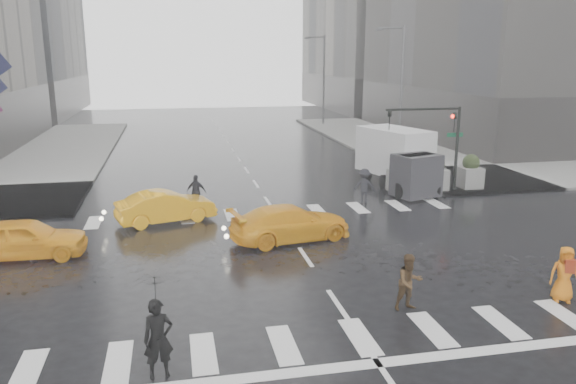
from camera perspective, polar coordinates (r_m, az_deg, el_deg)
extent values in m
plane|color=black|center=(20.29, 1.80, -6.62)|extent=(120.00, 120.00, 0.00)
cube|color=gray|center=(43.81, 21.69, 3.60)|extent=(35.00, 35.00, 0.15)
cube|color=#292624|center=(56.69, 24.75, 7.59)|extent=(26.05, 26.05, 4.40)
cube|color=#292624|center=(81.81, 12.63, 10.02)|extent=(26.05, 26.05, 4.40)
cylinder|color=black|center=(30.57, 16.76, 4.11)|extent=(0.16, 0.16, 4.50)
cylinder|color=black|center=(29.40, 13.58, 8.18)|extent=(4.00, 0.12, 0.12)
imported|color=black|center=(30.26, 16.53, 6.81)|extent=(0.16, 0.20, 1.00)
imported|color=black|center=(28.74, 10.25, 7.22)|extent=(0.16, 0.20, 1.00)
sphere|color=#FF190C|center=(30.18, 16.40, 7.38)|extent=(0.20, 0.20, 0.20)
cube|color=#0D5B33|center=(30.72, 16.59, 5.59)|extent=(0.90, 0.03, 0.22)
cylinder|color=#59595B|center=(39.72, 11.40, 9.79)|extent=(0.20, 0.20, 9.00)
cylinder|color=#59595B|center=(39.33, 10.45, 16.07)|extent=(1.80, 0.12, 0.12)
cube|color=#59595B|center=(39.00, 9.17, 15.99)|extent=(0.50, 0.22, 0.15)
cylinder|color=#59595B|center=(58.63, 3.65, 11.22)|extent=(0.20, 0.20, 9.00)
cylinder|color=#59595B|center=(58.37, 2.83, 15.44)|extent=(1.80, 0.12, 0.12)
cube|color=#59595B|center=(58.14, 1.94, 15.36)|extent=(0.50, 0.22, 0.15)
cube|color=gray|center=(29.74, 11.28, 1.14)|extent=(1.10, 1.10, 1.10)
sphere|color=black|center=(29.58, 11.35, 2.65)|extent=(0.90, 0.90, 0.90)
cube|color=gray|center=(30.57, 14.73, 1.29)|extent=(1.10, 1.10, 1.10)
sphere|color=black|center=(30.41, 14.83, 2.76)|extent=(0.90, 0.90, 0.90)
cube|color=gray|center=(31.50, 18.00, 1.42)|extent=(1.10, 1.10, 1.10)
sphere|color=black|center=(31.35, 18.11, 2.85)|extent=(0.90, 0.90, 0.90)
imported|color=black|center=(13.21, -13.04, -14.32)|extent=(0.74, 0.55, 1.84)
imported|color=black|center=(12.75, -13.30, -10.07)|extent=(1.12, 1.13, 0.88)
imported|color=#412C17|center=(16.39, 12.23, -8.94)|extent=(0.87, 0.71, 1.65)
imported|color=orange|center=(18.42, 26.27, -7.49)|extent=(0.96, 0.82, 1.67)
cube|color=maroon|center=(18.19, 26.72, -6.74)|extent=(0.32, 0.26, 0.40)
imported|color=black|center=(26.71, -9.29, 0.03)|extent=(1.09, 0.87, 1.61)
imported|color=black|center=(27.55, 7.75, 0.61)|extent=(1.24, 0.93, 1.71)
imported|color=#FFA90D|center=(22.09, -25.13, -4.29)|extent=(4.24, 1.84, 1.43)
imported|color=#FFA90D|center=(24.79, -12.30, -1.46)|extent=(4.43, 2.56, 1.38)
imported|color=#FFA90D|center=(21.89, 0.27, -3.15)|extent=(4.52, 2.75, 1.39)
cube|color=white|center=(31.60, 10.75, 4.10)|extent=(2.22, 4.25, 2.49)
cube|color=#29282D|center=(29.07, 12.89, 1.68)|extent=(2.12, 1.66, 2.12)
cube|color=black|center=(28.95, 12.96, 2.93)|extent=(1.85, 0.83, 0.83)
cylinder|color=black|center=(28.68, 11.20, 0.09)|extent=(0.26, 0.83, 0.83)
cylinder|color=black|center=(29.48, 14.68, 0.27)|extent=(0.26, 0.83, 0.83)
cylinder|color=black|center=(30.51, 9.73, 0.97)|extent=(0.26, 0.83, 0.83)
cylinder|color=black|center=(31.26, 13.04, 1.12)|extent=(0.26, 0.83, 0.83)
cylinder|color=black|center=(32.87, 8.10, 1.95)|extent=(0.26, 0.83, 0.83)
cylinder|color=black|center=(33.57, 11.22, 2.07)|extent=(0.26, 0.83, 0.83)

